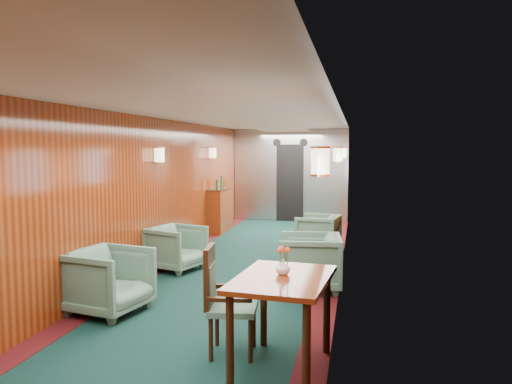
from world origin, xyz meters
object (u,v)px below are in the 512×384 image
dining_table (283,292)px  credenza (220,210)px  side_chair (222,296)px  armchair_left_near (108,281)px  armchair_left_far (176,248)px  armchair_right_far (318,233)px  armchair_right_near (310,262)px

dining_table → credenza: 7.20m
side_chair → armchair_left_near: bearing=144.8°
armchair_left_near → credenza: bearing=14.4°
side_chair → armchair_left_far: size_ratio=1.32×
credenza → armchair_left_near: (0.25, -5.68, -0.13)m
armchair_left_far → armchair_right_far: 2.82m
dining_table → armchair_left_near: (-2.20, 1.09, -0.31)m
side_chair → armchair_right_far: side_chair is taller
credenza → armchair_right_near: size_ratio=1.53×
dining_table → credenza: credenza is taller
side_chair → dining_table: bearing=-28.1°
dining_table → armchair_right_near: (-0.00, 2.51, -0.31)m
dining_table → armchair_right_far: (-0.09, 5.09, -0.35)m
armchair_left_near → armchair_left_far: (0.05, 2.09, -0.03)m
armchair_left_near → armchair_left_far: armchair_left_near is taller
armchair_left_near → armchair_right_far: 4.53m
armchair_right_near → armchair_left_far: bearing=-113.0°
side_chair → armchair_left_far: side_chair is taller
credenza → armchair_right_far: 2.90m
armchair_right_near → armchair_left_near: bearing=-62.9°
dining_table → armchair_right_far: 5.11m
dining_table → armchair_right_near: 2.53m
armchair_left_far → armchair_right_near: 2.26m
armchair_right_far → armchair_right_near: bearing=11.6°
credenza → armchair_right_far: bearing=-35.4°
dining_table → credenza: size_ratio=0.91×
dining_table → credenza: bearing=115.7°
armchair_right_far → armchair_left_near: bearing=-18.1°
armchair_left_near → armchair_right_near: bearing=-45.2°
armchair_right_near → armchair_right_far: 2.59m
credenza → armchair_left_far: 3.60m
dining_table → armchair_right_far: size_ratio=1.57×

